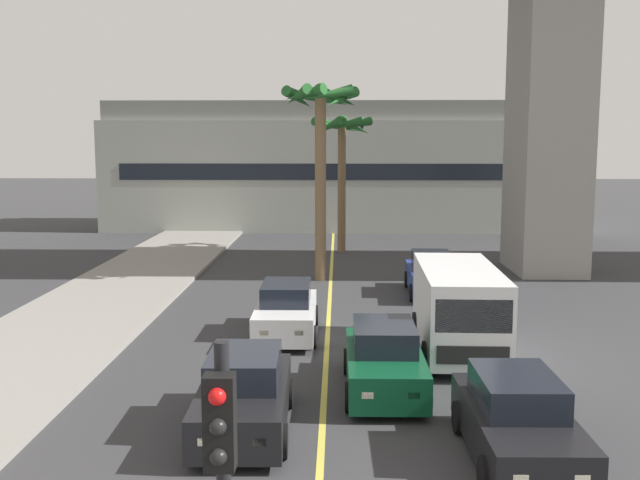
{
  "coord_description": "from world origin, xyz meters",
  "views": [
    {
      "loc": [
        0.31,
        1.59,
        5.77
      ],
      "look_at": [
        0.0,
        14.0,
        4.07
      ],
      "focal_mm": 41.55,
      "sensor_mm": 36.0,
      "label": 1
    }
  ],
  "objects_px": {
    "palm_tree_near_median": "(321,124)",
    "palm_tree_mid_median": "(341,142)",
    "car_queue_fifth": "(517,422)",
    "delivery_van": "(458,307)",
    "car_queue_front": "(432,275)",
    "car_queue_fourth": "(384,361)",
    "car_queue_third": "(286,312)",
    "car_queue_second": "(244,395)"
  },
  "relations": [
    {
      "from": "car_queue_second",
      "to": "palm_tree_mid_median",
      "type": "relative_size",
      "value": 0.6
    },
    {
      "from": "palm_tree_near_median",
      "to": "palm_tree_mid_median",
      "type": "distance_m",
      "value": 7.75
    },
    {
      "from": "car_queue_second",
      "to": "palm_tree_near_median",
      "type": "bearing_deg",
      "value": 85.91
    },
    {
      "from": "car_queue_second",
      "to": "delivery_van",
      "type": "bearing_deg",
      "value": 46.87
    },
    {
      "from": "car_queue_fourth",
      "to": "car_queue_fifth",
      "type": "relative_size",
      "value": 1.0
    },
    {
      "from": "car_queue_fourth",
      "to": "palm_tree_near_median",
      "type": "bearing_deg",
      "value": 97.53
    },
    {
      "from": "car_queue_front",
      "to": "car_queue_fourth",
      "type": "height_order",
      "value": "same"
    },
    {
      "from": "delivery_van",
      "to": "palm_tree_near_median",
      "type": "height_order",
      "value": "palm_tree_near_median"
    },
    {
      "from": "car_queue_front",
      "to": "car_queue_fifth",
      "type": "bearing_deg",
      "value": -91.04
    },
    {
      "from": "car_queue_front",
      "to": "car_queue_fourth",
      "type": "bearing_deg",
      "value": -102.68
    },
    {
      "from": "car_queue_second",
      "to": "car_queue_fifth",
      "type": "relative_size",
      "value": 1.0
    },
    {
      "from": "car_queue_front",
      "to": "palm_tree_near_median",
      "type": "height_order",
      "value": "palm_tree_near_median"
    },
    {
      "from": "palm_tree_mid_median",
      "to": "car_queue_fourth",
      "type": "bearing_deg",
      "value": -87.47
    },
    {
      "from": "car_queue_third",
      "to": "palm_tree_near_median",
      "type": "bearing_deg",
      "value": 84.72
    },
    {
      "from": "car_queue_fifth",
      "to": "palm_tree_mid_median",
      "type": "relative_size",
      "value": 0.59
    },
    {
      "from": "palm_tree_near_median",
      "to": "car_queue_second",
      "type": "bearing_deg",
      "value": -94.09
    },
    {
      "from": "car_queue_front",
      "to": "palm_tree_near_median",
      "type": "bearing_deg",
      "value": 147.24
    },
    {
      "from": "car_queue_fifth",
      "to": "palm_tree_near_median",
      "type": "distance_m",
      "value": 18.51
    },
    {
      "from": "car_queue_front",
      "to": "palm_tree_mid_median",
      "type": "bearing_deg",
      "value": 107.98
    },
    {
      "from": "palm_tree_mid_median",
      "to": "car_queue_second",
      "type": "bearing_deg",
      "value": -94.82
    },
    {
      "from": "delivery_van",
      "to": "car_queue_front",
      "type": "bearing_deg",
      "value": 88.01
    },
    {
      "from": "car_queue_front",
      "to": "car_queue_second",
      "type": "distance_m",
      "value": 14.24
    },
    {
      "from": "car_queue_fifth",
      "to": "delivery_van",
      "type": "bearing_deg",
      "value": 90.05
    },
    {
      "from": "car_queue_front",
      "to": "delivery_van",
      "type": "distance_m",
      "value": 7.79
    },
    {
      "from": "car_queue_fourth",
      "to": "car_queue_second",
      "type": "bearing_deg",
      "value": -140.81
    },
    {
      "from": "car_queue_second",
      "to": "palm_tree_near_median",
      "type": "relative_size",
      "value": 0.52
    },
    {
      "from": "car_queue_third",
      "to": "car_queue_fifth",
      "type": "height_order",
      "value": "same"
    },
    {
      "from": "car_queue_second",
      "to": "delivery_van",
      "type": "distance_m",
      "value": 7.46
    },
    {
      "from": "car_queue_fifth",
      "to": "palm_tree_near_median",
      "type": "height_order",
      "value": "palm_tree_near_median"
    },
    {
      "from": "palm_tree_near_median",
      "to": "palm_tree_mid_median",
      "type": "relative_size",
      "value": 1.15
    },
    {
      "from": "palm_tree_near_median",
      "to": "delivery_van",
      "type": "bearing_deg",
      "value": -69.34
    },
    {
      "from": "car_queue_fourth",
      "to": "palm_tree_near_median",
      "type": "relative_size",
      "value": 0.52
    },
    {
      "from": "car_queue_second",
      "to": "car_queue_fourth",
      "type": "bearing_deg",
      "value": 39.19
    },
    {
      "from": "palm_tree_near_median",
      "to": "car_queue_front",
      "type": "bearing_deg",
      "value": -32.76
    },
    {
      "from": "car_queue_third",
      "to": "car_queue_front",
      "type": "bearing_deg",
      "value": 50.15
    },
    {
      "from": "car_queue_fourth",
      "to": "palm_tree_mid_median",
      "type": "bearing_deg",
      "value": 92.53
    },
    {
      "from": "car_queue_front",
      "to": "car_queue_fourth",
      "type": "relative_size",
      "value": 1.01
    },
    {
      "from": "car_queue_fourth",
      "to": "car_queue_front",
      "type": "bearing_deg",
      "value": 77.32
    },
    {
      "from": "car_queue_front",
      "to": "car_queue_fifth",
      "type": "distance_m",
      "value": 14.46
    },
    {
      "from": "car_queue_fourth",
      "to": "delivery_van",
      "type": "distance_m",
      "value": 3.78
    },
    {
      "from": "car_queue_fourth",
      "to": "palm_tree_mid_median",
      "type": "distance_m",
      "value": 21.77
    },
    {
      "from": "delivery_van",
      "to": "car_queue_fifth",
      "type": "bearing_deg",
      "value": -89.95
    }
  ]
}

